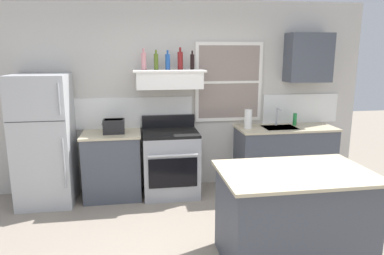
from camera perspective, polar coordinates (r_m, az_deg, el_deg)
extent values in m
cube|color=beige|center=(5.17, -1.23, 5.11)|extent=(5.40, 0.06, 2.70)
cube|color=white|center=(5.13, -14.00, 2.22)|extent=(2.50, 0.02, 0.44)
cube|color=white|center=(5.68, 17.15, 2.98)|extent=(1.20, 0.02, 0.44)
cube|color=white|center=(5.22, 5.97, 7.33)|extent=(1.00, 0.04, 1.15)
cube|color=gray|center=(5.21, 6.02, 7.32)|extent=(0.90, 0.01, 1.05)
cube|color=white|center=(5.20, 6.03, 7.32)|extent=(0.90, 0.02, 0.04)
cube|color=#B7BABC|center=(4.97, -22.80, -1.93)|extent=(0.70, 0.68, 1.71)
cube|color=#333333|center=(4.59, -24.11, 0.85)|extent=(0.69, 0.00, 0.01)
cylinder|color=#A5A8AD|center=(4.61, -20.03, -5.49)|extent=(0.02, 0.02, 0.64)
cylinder|color=#A5A8AD|center=(4.45, -20.77, 4.34)|extent=(0.02, 0.02, 0.38)
cube|color=#474C56|center=(5.01, -12.72, -6.10)|extent=(0.76, 0.60, 0.88)
cube|color=#C6B793|center=(4.89, -12.97, -1.03)|extent=(0.79, 0.63, 0.03)
cube|color=black|center=(4.83, -12.54, 0.19)|extent=(0.28, 0.20, 0.19)
cube|color=black|center=(4.82, -12.59, 1.22)|extent=(0.24, 0.16, 0.01)
cube|color=black|center=(4.84, -14.27, 0.54)|extent=(0.02, 0.03, 0.02)
cube|color=#9EA0A5|center=(4.98, -3.48, -5.99)|extent=(0.76, 0.64, 0.87)
cube|color=black|center=(4.86, -3.54, -0.88)|extent=(0.76, 0.64, 0.04)
cube|color=black|center=(5.11, -3.87, 1.05)|extent=(0.76, 0.06, 0.18)
cube|color=black|center=(4.68, -3.09, -7.39)|extent=(0.65, 0.01, 0.40)
cylinder|color=silver|center=(4.57, -3.08, -4.58)|extent=(0.65, 0.03, 0.03)
cube|color=white|center=(4.84, -3.77, 7.71)|extent=(0.88, 0.48, 0.22)
cube|color=#262628|center=(4.63, -3.50, 6.51)|extent=(0.75, 0.02, 0.04)
cube|color=white|center=(4.84, -3.79, 9.16)|extent=(0.96, 0.52, 0.02)
cylinder|color=#C67F84|center=(4.86, -7.83, 10.58)|extent=(0.07, 0.07, 0.23)
cylinder|color=#C67F84|center=(4.86, -7.88, 12.26)|extent=(0.03, 0.03, 0.06)
cylinder|color=#4C601E|center=(4.86, -5.82, 10.54)|extent=(0.06, 0.06, 0.21)
cylinder|color=#4C601E|center=(4.86, -5.86, 12.12)|extent=(0.03, 0.03, 0.05)
cylinder|color=#1E478C|center=(4.86, -3.96, 10.55)|extent=(0.07, 0.07, 0.21)
cylinder|color=#1E478C|center=(4.86, -3.98, 12.09)|extent=(0.03, 0.03, 0.05)
cylinder|color=maroon|center=(4.91, -1.93, 10.76)|extent=(0.07, 0.07, 0.24)
cylinder|color=maroon|center=(4.91, -1.94, 12.51)|extent=(0.03, 0.03, 0.06)
cylinder|color=black|center=(4.93, 0.03, 10.58)|extent=(0.06, 0.06, 0.20)
cylinder|color=black|center=(4.93, 0.03, 12.07)|extent=(0.02, 0.02, 0.05)
cube|color=#474C56|center=(5.43, 14.69, -4.76)|extent=(1.40, 0.60, 0.88)
cube|color=#C6B793|center=(5.32, 14.95, -0.06)|extent=(1.43, 0.63, 0.03)
cube|color=#B7BABC|center=(5.26, 14.05, -0.05)|extent=(0.48, 0.36, 0.01)
cylinder|color=silver|center=(5.36, 13.55, 1.79)|extent=(0.03, 0.03, 0.28)
cylinder|color=silver|center=(5.27, 13.94, 2.92)|extent=(0.02, 0.16, 0.02)
cylinder|color=white|center=(5.09, 9.09, 1.38)|extent=(0.11, 0.11, 0.27)
cylinder|color=#268C3F|center=(5.46, 16.32, 1.30)|extent=(0.06, 0.06, 0.18)
cube|color=#474C56|center=(3.58, 15.99, -13.91)|extent=(1.32, 0.82, 0.88)
cube|color=#C6B793|center=(3.40, 16.44, -7.00)|extent=(1.40, 0.90, 0.03)
cube|color=#474C56|center=(5.49, 18.34, 10.69)|extent=(0.64, 0.32, 0.70)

